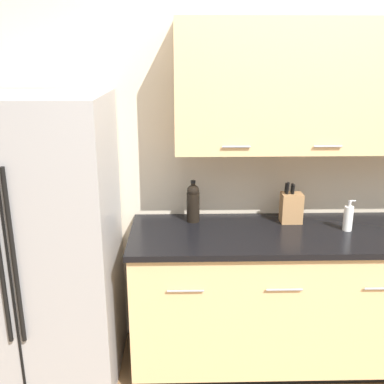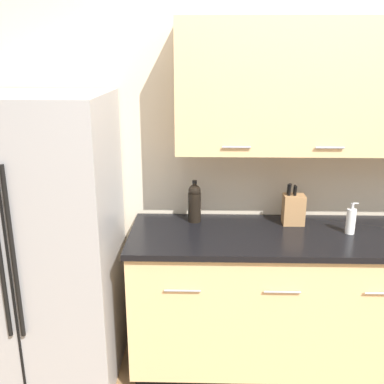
{
  "view_description": "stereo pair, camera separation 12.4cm",
  "coord_description": "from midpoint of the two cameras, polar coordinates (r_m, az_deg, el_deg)",
  "views": [
    {
      "loc": [
        -0.8,
        -1.49,
        1.95
      ],
      "look_at": [
        -0.74,
        1.0,
        1.17
      ],
      "focal_mm": 42.0,
      "sensor_mm": 36.0,
      "label": 1
    },
    {
      "loc": [
        -0.68,
        -1.49,
        1.95
      ],
      "look_at": [
        -0.74,
        1.0,
        1.17
      ],
      "focal_mm": 42.0,
      "sensor_mm": 36.0,
      "label": 2
    }
  ],
  "objects": [
    {
      "name": "wall_back",
      "position": [
        2.94,
        16.31,
        6.14
      ],
      "size": [
        10.0,
        0.39,
        2.6
      ],
      "color": "beige",
      "rests_on": "ground_plane"
    },
    {
      "name": "counter_unit",
      "position": [
        3.0,
        16.52,
        -13.03
      ],
      "size": [
        2.28,
        0.64,
        0.92
      ],
      "color": "black",
      "rests_on": "ground_plane"
    },
    {
      "name": "wine_bottle",
      "position": [
        2.81,
        1.58,
        -1.32
      ],
      "size": [
        0.08,
        0.08,
        0.27
      ],
      "color": "black",
      "rests_on": "counter_unit"
    },
    {
      "name": "knife_block",
      "position": [
        2.87,
        13.98,
        -2.1
      ],
      "size": [
        0.13,
        0.1,
        0.27
      ],
      "color": "#A87A4C",
      "rests_on": "counter_unit"
    },
    {
      "name": "refrigerator",
      "position": [
        2.83,
        -18.18,
        -5.97
      ],
      "size": [
        0.95,
        0.74,
        1.74
      ],
      "color": "#9E9EA0",
      "rests_on": "ground_plane"
    },
    {
      "name": "soap_dispenser",
      "position": [
        2.83,
        20.72,
        -3.44
      ],
      "size": [
        0.06,
        0.05,
        0.19
      ],
      "color": "white",
      "rests_on": "counter_unit"
    }
  ]
}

